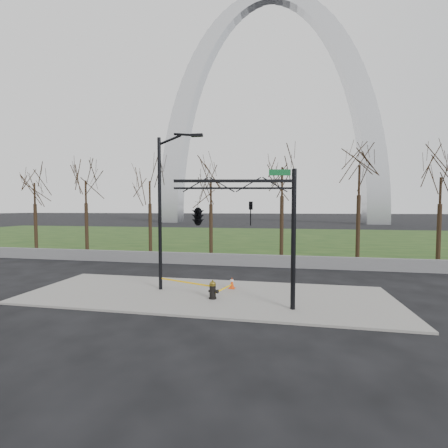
% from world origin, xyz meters
% --- Properties ---
extents(ground, '(500.00, 500.00, 0.00)m').
position_xyz_m(ground, '(0.00, 0.00, 0.00)').
color(ground, black).
rests_on(ground, ground).
extents(sidewalk, '(18.00, 6.00, 0.10)m').
position_xyz_m(sidewalk, '(0.00, 0.00, 0.05)').
color(sidewalk, gray).
rests_on(sidewalk, ground).
extents(grass_strip, '(120.00, 40.00, 0.06)m').
position_xyz_m(grass_strip, '(0.00, 30.00, 0.03)').
color(grass_strip, '#193814').
rests_on(grass_strip, ground).
extents(guardrail, '(60.00, 0.30, 0.90)m').
position_xyz_m(guardrail, '(0.00, 8.00, 0.45)').
color(guardrail, '#59595B').
rests_on(guardrail, ground).
extents(gateway_arch, '(66.00, 6.00, 65.00)m').
position_xyz_m(gateway_arch, '(0.00, 75.00, 32.50)').
color(gateway_arch, silver).
rests_on(gateway_arch, ground).
extents(tree_row, '(47.36, 4.00, 8.45)m').
position_xyz_m(tree_row, '(0.68, 12.00, 4.23)').
color(tree_row, black).
rests_on(tree_row, ground).
extents(fire_hydrant, '(0.56, 0.36, 0.89)m').
position_xyz_m(fire_hydrant, '(0.53, -0.68, 0.51)').
color(fire_hydrant, black).
rests_on(fire_hydrant, sidewalk).
extents(traffic_cone, '(0.35, 0.35, 0.61)m').
position_xyz_m(traffic_cone, '(1.12, 1.26, 0.40)').
color(traffic_cone, '#E0410B').
rests_on(traffic_cone, sidewalk).
extents(street_light, '(2.39, 0.30, 8.21)m').
position_xyz_m(street_light, '(-2.33, 0.44, 4.69)').
color(street_light, black).
rests_on(street_light, ground).
extents(traffic_signal_mast, '(5.03, 2.54, 6.00)m').
position_xyz_m(traffic_signal_mast, '(0.98, -2.04, 4.15)').
color(traffic_signal_mast, black).
rests_on(traffic_signal_mast, ground).
extents(caution_tape, '(3.68, 1.95, 0.45)m').
position_xyz_m(caution_tape, '(-0.31, 0.03, 0.54)').
color(caution_tape, yellow).
rests_on(caution_tape, ground).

